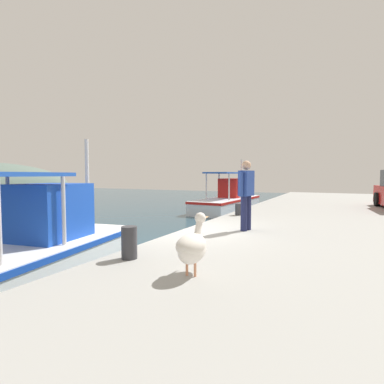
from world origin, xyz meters
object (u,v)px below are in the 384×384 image
object	(u,v)px
fishing_boat_third	(228,200)
pelican	(192,246)
mooring_bollard_second	(129,243)
fisherman_standing	(246,192)
fishing_boat_second	(32,248)
mooring_bollard_third	(239,209)

from	to	relation	value
fishing_boat_third	pelican	xyz separation A→B (m)	(-13.37, -4.24, 0.56)
pelican	mooring_bollard_second	bearing A→B (deg)	78.91
pelican	fisherman_standing	distance (m)	3.54
fisherman_standing	mooring_bollard_second	xyz separation A→B (m)	(-3.24, 0.99, -0.67)
pelican	mooring_bollard_second	size ratio (longest dim) A/B	1.81
pelican	fisherman_standing	xyz separation A→B (m)	(3.49, 0.27, 0.53)
fishing_boat_second	fishing_boat_third	xyz separation A→B (m)	(12.90, 0.22, 0.01)
fishing_boat_third	mooring_bollard_third	world-z (taller)	fishing_boat_third
mooring_bollard_second	fisherman_standing	bearing A→B (deg)	-16.95
fishing_boat_third	fisherman_standing	size ratio (longest dim) A/B	3.87
fishing_boat_third	pelican	distance (m)	14.03
mooring_bollard_second	mooring_bollard_third	size ratio (longest dim) A/B	1.36
fishing_boat_third	mooring_bollard_third	bearing A→B (deg)	-157.88
fishing_boat_second	fisherman_standing	distance (m)	4.94
fishing_boat_second	fishing_boat_third	world-z (taller)	fishing_boat_third
fisherman_standing	mooring_bollard_third	size ratio (longest dim) A/B	4.40
fisherman_standing	mooring_bollard_second	size ratio (longest dim) A/B	3.24
fishing_boat_second	mooring_bollard_third	world-z (taller)	fishing_boat_second
mooring_bollard_third	mooring_bollard_second	bearing A→B (deg)	180.00
mooring_bollard_second	fishing_boat_second	bearing A→B (deg)	85.44
fishing_boat_second	fishing_boat_third	distance (m)	12.90
fishing_boat_third	fisherman_standing	bearing A→B (deg)	-158.15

